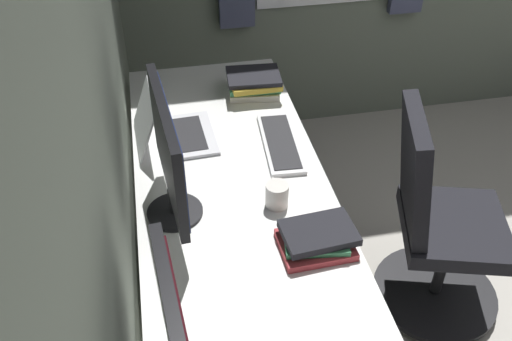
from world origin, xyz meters
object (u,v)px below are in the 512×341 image
object	(u,v)px
book_stack_near	(254,83)
office_chair	(436,227)
book_stack_far	(317,239)
laptop_leftmost	(169,129)
coffee_mug	(277,194)
monitor_primary	(169,154)
keyboard_main	(281,143)
drawer_pedestal	(239,301)

from	to	relation	value
book_stack_near	office_chair	size ratio (longest dim) A/B	0.27
book_stack_far	office_chair	world-z (taller)	office_chair
laptop_leftmost	book_stack_far	xyz separation A→B (m)	(-0.71, -0.43, -0.02)
laptop_leftmost	coffee_mug	world-z (taller)	laptop_leftmost
monitor_primary	book_stack_far	world-z (taller)	monitor_primary
laptop_leftmost	book_stack_far	size ratio (longest dim) A/B	1.30
book_stack_near	coffee_mug	world-z (taller)	book_stack_near
book_stack_near	keyboard_main	bearing A→B (deg)	-176.35
coffee_mug	office_chair	xyz separation A→B (m)	(0.02, -0.69, -0.32)
drawer_pedestal	laptop_leftmost	bearing A→B (deg)	17.06
monitor_primary	office_chair	bearing A→B (deg)	-90.08
monitor_primary	coffee_mug	xyz separation A→B (m)	(-0.02, -0.36, -0.22)
drawer_pedestal	coffee_mug	size ratio (longest dim) A/B	5.61
monitor_primary	keyboard_main	distance (m)	0.62
monitor_primary	laptop_leftmost	distance (m)	0.50
drawer_pedestal	keyboard_main	distance (m)	0.66
book_stack_far	coffee_mug	distance (m)	0.25
drawer_pedestal	laptop_leftmost	world-z (taller)	laptop_leftmost
drawer_pedestal	keyboard_main	bearing A→B (deg)	-29.80
book_stack_far	monitor_primary	bearing A→B (deg)	60.22
laptop_leftmost	book_stack_near	distance (m)	0.51
drawer_pedestal	keyboard_main	xyz separation A→B (m)	(0.46, -0.26, 0.39)
keyboard_main	office_chair	distance (m)	0.74
drawer_pedestal	office_chair	xyz separation A→B (m)	(0.13, -0.86, 0.11)
book_stack_near	book_stack_far	size ratio (longest dim) A/B	1.00
monitor_primary	office_chair	distance (m)	1.19
keyboard_main	office_chair	world-z (taller)	office_chair
laptop_leftmost	keyboard_main	xyz separation A→B (m)	(-0.13, -0.44, -0.04)
monitor_primary	coffee_mug	size ratio (longest dim) A/B	4.33
monitor_primary	keyboard_main	size ratio (longest dim) A/B	1.25
book_stack_far	drawer_pedestal	bearing A→B (deg)	63.46
drawer_pedestal	office_chair	distance (m)	0.88
laptop_leftmost	coffee_mug	xyz separation A→B (m)	(-0.48, -0.35, -0.01)
drawer_pedestal	book_stack_near	xyz separation A→B (m)	(0.89, -0.24, 0.43)
drawer_pedestal	book_stack_far	world-z (taller)	book_stack_far
laptop_leftmost	office_chair	world-z (taller)	office_chair
drawer_pedestal	book_stack_far	distance (m)	0.50
book_stack_far	coffee_mug	xyz separation A→B (m)	(0.23, 0.08, 0.01)
coffee_mug	book_stack_far	bearing A→B (deg)	-160.31
office_chair	book_stack_far	bearing A→B (deg)	112.62
drawer_pedestal	book_stack_far	xyz separation A→B (m)	(-0.12, -0.25, 0.42)
keyboard_main	drawer_pedestal	bearing A→B (deg)	150.20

